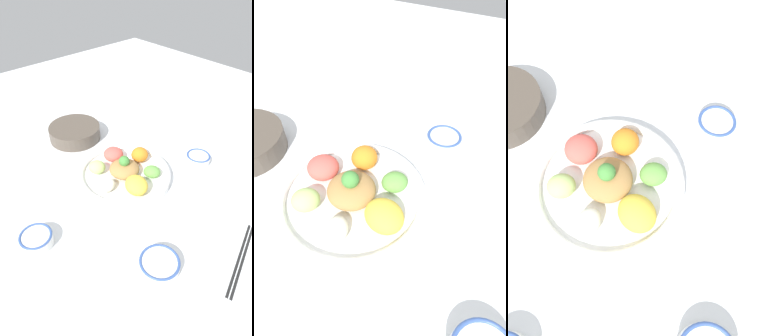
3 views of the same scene
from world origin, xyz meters
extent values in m
plane|color=white|center=(0.00, 0.00, 0.00)|extent=(2.40, 2.40, 0.00)
cylinder|color=white|center=(-0.03, -0.03, 0.01)|extent=(0.32, 0.32, 0.02)
torus|color=white|center=(-0.03, -0.03, 0.03)|extent=(0.32, 0.32, 0.02)
ellipsoid|color=orange|center=(0.07, -0.01, 0.05)|extent=(0.07, 0.07, 0.05)
ellipsoid|color=#E55B51|center=(0.00, 0.06, 0.04)|extent=(0.09, 0.09, 0.04)
ellipsoid|color=#B7DB7A|center=(-0.09, 0.04, 0.04)|extent=(0.08, 0.08, 0.05)
ellipsoid|color=white|center=(-0.12, -0.05, 0.04)|extent=(0.07, 0.06, 0.04)
ellipsoid|color=yellow|center=(-0.06, -0.12, 0.05)|extent=(0.09, 0.10, 0.06)
ellipsoid|color=#6BAD4C|center=(0.04, -0.10, 0.04)|extent=(0.08, 0.08, 0.04)
ellipsoid|color=#AD7F47|center=(-0.03, -0.03, 0.04)|extent=(0.10, 0.10, 0.05)
sphere|color=#478E3D|center=(-0.03, -0.03, 0.08)|extent=(0.04, 0.04, 0.04)
cylinder|color=white|center=(0.23, -0.15, 0.02)|extent=(0.09, 0.09, 0.04)
torus|color=#38569E|center=(0.23, -0.15, 0.03)|extent=(0.09, 0.09, 0.01)
cylinder|color=maroon|center=(0.23, -0.15, 0.03)|extent=(0.07, 0.07, 0.00)
cube|color=white|center=(0.32, 0.26, 0.00)|extent=(0.09, 0.04, 0.01)
ellipsoid|color=white|center=(0.26, 0.24, 0.00)|extent=(0.05, 0.05, 0.01)
camera|label=1|loc=(-0.52, -0.58, 0.66)|focal=30.00mm
camera|label=2|loc=(-0.32, -0.25, 0.51)|focal=30.00mm
camera|label=3|loc=(-0.23, -0.23, 0.65)|focal=35.00mm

